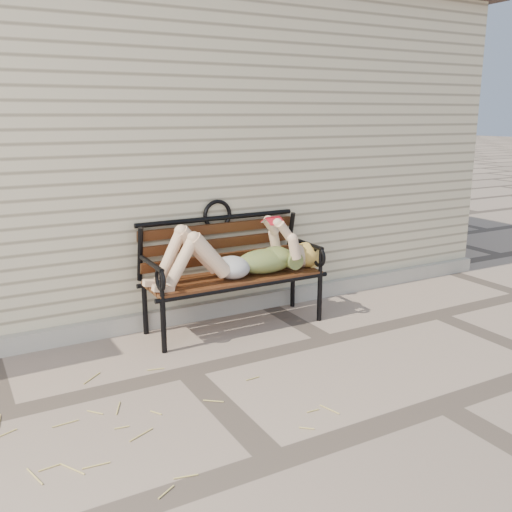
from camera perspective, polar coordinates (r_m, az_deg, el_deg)
ground at (r=4.26m, az=-6.87°, el=-11.43°), size 80.00×80.00×0.00m
house_wall at (r=6.74m, az=-17.17°, el=10.67°), size 8.00×4.00×3.00m
foundation_strip at (r=5.07m, az=-11.09°, el=-6.40°), size 8.00×0.10×0.15m
garden_bench at (r=4.97m, az=-2.69°, el=-0.12°), size 1.68×0.67×1.09m
reading_woman at (r=4.85m, az=-1.86°, el=-0.02°), size 1.58×0.36×0.50m
straw_scatter at (r=3.55m, az=-13.26°, el=-17.18°), size 2.74×1.79×0.01m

